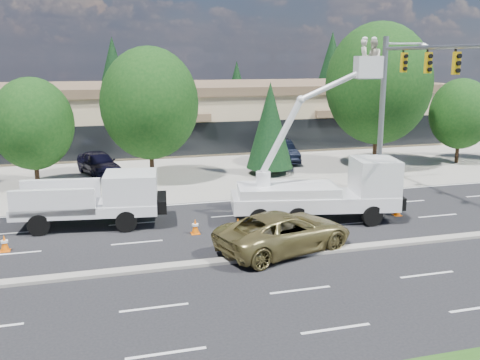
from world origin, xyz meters
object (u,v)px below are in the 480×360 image
object	(u,v)px
minivan	(285,232)
signal_mast	(404,90)
bucket_truck	(330,183)
utility_pickup	(97,205)

from	to	relation	value
minivan	signal_mast	bearing A→B (deg)	-72.30
bucket_truck	signal_mast	bearing A→B (deg)	38.93
utility_pickup	minivan	xyz separation A→B (m)	(7.35, -5.54, -0.22)
utility_pickup	bucket_truck	distance (m)	11.15
signal_mast	minivan	distance (m)	12.41
signal_mast	utility_pickup	bearing A→B (deg)	-176.86
bucket_truck	minivan	size ratio (longest dim) A/B	1.49
utility_pickup	signal_mast	bearing A→B (deg)	10.67
signal_mast	utility_pickup	world-z (taller)	signal_mast
signal_mast	bucket_truck	size ratio (longest dim) A/B	1.16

